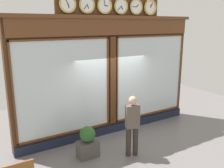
{
  "coord_description": "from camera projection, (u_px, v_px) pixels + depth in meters",
  "views": [
    {
      "loc": [
        3.98,
        6.5,
        3.53
      ],
      "look_at": [
        0.0,
        0.0,
        1.66
      ],
      "focal_mm": 39.58,
      "sensor_mm": 36.0,
      "label": 1
    }
  ],
  "objects": [
    {
      "name": "shop_facade",
      "position": [
        110.0,
        75.0,
        7.88
      ],
      "size": [
        6.33,
        0.42,
        4.37
      ],
      "color": "#4C2B16",
      "rests_on": "ground_plane"
    },
    {
      "name": "planter_shrub",
      "position": [
        88.0,
        134.0,
        6.57
      ],
      "size": [
        0.42,
        0.42,
        0.42
      ],
      "primitive_type": "sphere",
      "color": "#285623",
      "rests_on": "planter_box"
    },
    {
      "name": "planter_box",
      "position": [
        88.0,
        149.0,
        6.68
      ],
      "size": [
        0.56,
        0.36,
        0.45
      ],
      "primitive_type": "cube",
      "color": "#4C4742",
      "rests_on": "ground_plane"
    },
    {
      "name": "pedestrian",
      "position": [
        132.0,
        124.0,
        6.59
      ],
      "size": [
        0.42,
        0.34,
        1.69
      ],
      "color": "#312A24",
      "rests_on": "ground_plane"
    }
  ]
}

